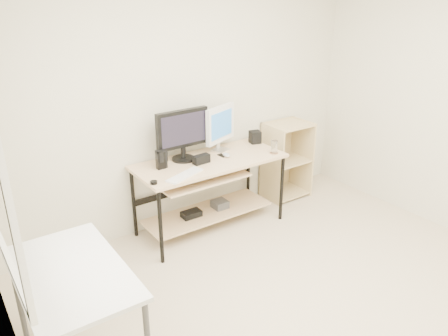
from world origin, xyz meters
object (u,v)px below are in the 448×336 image
Objects in this scene: audio_controller at (161,160)px; black_monitor at (183,132)px; white_imac at (220,125)px; desk at (208,180)px; shelf_unit at (284,159)px; side_table at (72,282)px.

black_monitor is at bearing 16.16° from audio_controller.
white_imac is at bearing 8.24° from audio_controller.
desk is 2.74× the size of black_monitor.
shelf_unit is 1.69m from audio_controller.
white_imac is (1.92, 1.22, 0.35)m from side_table.
desk is at bearing -170.06° from white_imac.
white_imac is 2.88× the size of audio_controller.
audio_controller is (-0.29, -0.08, -0.21)m from black_monitor.
shelf_unit reaches higher than desk.
audio_controller is at bearing 166.20° from white_imac.
audio_controller is (-1.65, -0.09, 0.38)m from shelf_unit.
desk is at bearing -39.20° from black_monitor.
white_imac is at bearing 0.38° from black_monitor.
white_imac is (0.26, 0.16, 0.48)m from desk.
black_monitor is at bearing -179.26° from shelf_unit.
audio_controller reaches higher than side_table.
shelf_unit is 1.91× the size of white_imac.
shelf_unit is 1.08m from white_imac.
desk is 0.55m from black_monitor.
desk is 0.57m from white_imac.
desk is at bearing 32.65° from side_table.
side_table is at bearing -147.35° from desk.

